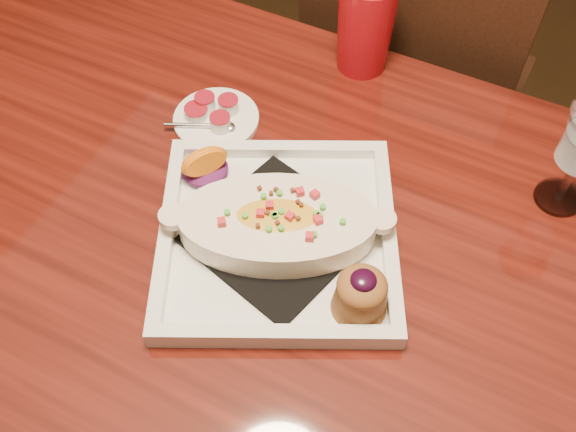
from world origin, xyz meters
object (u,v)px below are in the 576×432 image
at_px(plate, 282,233).
at_px(red_tumbler, 365,25).
at_px(table, 270,295).
at_px(chair_far, 410,93).
at_px(saucer, 215,117).

height_order(plate, red_tumbler, red_tumbler).
bearing_deg(table, red_tumbler, 95.64).
distance_m(chair_far, saucer, 0.55).
distance_m(table, red_tumbler, 0.44).
bearing_deg(table, chair_far, 90.00).
relative_size(chair_far, saucer, 7.20).
bearing_deg(chair_far, table, 90.00).
relative_size(plate, saucer, 3.15).
height_order(table, chair_far, chair_far).
height_order(plate, saucer, plate).
bearing_deg(table, plate, 75.94).
bearing_deg(table, saucer, 135.64).
bearing_deg(plate, table, -130.32).
bearing_deg(red_tumbler, table, -84.36).
xyz_separation_m(chair_far, saucer, (-0.18, -0.45, 0.25)).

